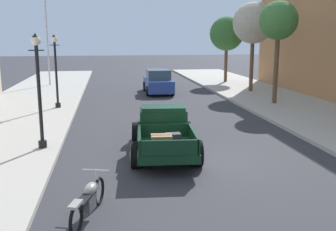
# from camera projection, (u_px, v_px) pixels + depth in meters

# --- Properties ---
(ground_plane) EXTENTS (140.00, 140.00, 0.00)m
(ground_plane) POSITION_uv_depth(u_px,v_px,m) (198.00, 158.00, 12.60)
(ground_plane) COLOR #333338
(hotrod_truck_dark_green) EXTENTS (2.43, 5.03, 1.58)m
(hotrod_truck_dark_green) POSITION_uv_depth(u_px,v_px,m) (163.00, 130.00, 13.18)
(hotrod_truck_dark_green) COLOR black
(hotrod_truck_dark_green) RESTS_ON ground
(motorcycle_parked) EXTENTS (0.81, 2.05, 0.93)m
(motorcycle_parked) POSITION_uv_depth(u_px,v_px,m) (88.00, 200.00, 8.34)
(motorcycle_parked) COLOR black
(motorcycle_parked) RESTS_ON ground
(car_background_blue) EXTENTS (1.93, 4.33, 1.65)m
(car_background_blue) POSITION_uv_depth(u_px,v_px,m) (158.00, 82.00, 26.92)
(car_background_blue) COLOR #284293
(car_background_blue) RESTS_ON ground
(street_lamp_near) EXTENTS (0.50, 0.32, 3.85)m
(street_lamp_near) POSITION_uv_depth(u_px,v_px,m) (39.00, 83.00, 12.84)
(street_lamp_near) COLOR black
(street_lamp_near) RESTS_ON sidewalk_left
(street_lamp_far) EXTENTS (0.50, 0.32, 3.85)m
(street_lamp_far) POSITION_uv_depth(u_px,v_px,m) (56.00, 65.00, 20.35)
(street_lamp_far) COLOR black
(street_lamp_far) RESTS_ON sidewalk_left
(flagpole) EXTENTS (1.74, 0.16, 9.16)m
(flagpole) POSITION_uv_depth(u_px,v_px,m) (49.00, 11.00, 29.35)
(flagpole) COLOR #B2B2B7
(flagpole) RESTS_ON sidewalk_left
(street_tree_second) EXTENTS (2.13, 2.13, 5.66)m
(street_tree_second) POSITION_uv_depth(u_px,v_px,m) (279.00, 22.00, 21.33)
(street_tree_second) COLOR brown
(street_tree_second) RESTS_ON sidewalk_right
(street_tree_third) EXTENTS (2.79, 2.79, 6.02)m
(street_tree_third) POSITION_uv_depth(u_px,v_px,m) (253.00, 23.00, 26.20)
(street_tree_third) COLOR brown
(street_tree_third) RESTS_ON sidewalk_right
(street_tree_farthest) EXTENTS (2.77, 2.77, 5.34)m
(street_tree_farthest) POSITION_uv_depth(u_px,v_px,m) (227.00, 34.00, 31.80)
(street_tree_farthest) COLOR brown
(street_tree_farthest) RESTS_ON sidewalk_right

